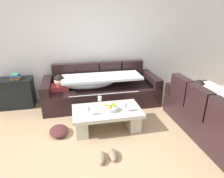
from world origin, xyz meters
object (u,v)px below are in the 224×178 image
wine_glass_near_right (125,105)px  crumpled_garment (59,131)px  wine_glass_near_left (88,109)px  book_stack_on_cabinet (16,76)px  couch_near_window (214,116)px  coffee_table (107,117)px  pair_of_shoes (107,156)px  couch_along_wall (100,90)px  side_cabinet (17,93)px  fruit_bowl (110,108)px  open_magazine (118,106)px  wine_glass_far_back (100,99)px

wine_glass_near_right → crumpled_garment: size_ratio=0.42×
wine_glass_near_left → book_stack_on_cabinet: size_ratio=0.72×
couch_near_window → coffee_table: 1.83m
book_stack_on_cabinet → pair_of_shoes: bearing=-52.6°
couch_along_wall → couch_near_window: (1.73, -1.58, 0.01)m
couch_near_window → wine_glass_near_right: couch_near_window is taller
side_cabinet → crumpled_garment: size_ratio=1.80×
fruit_bowl → pair_of_shoes: size_ratio=0.86×
wine_glass_near_right → book_stack_on_cabinet: bearing=144.8°
open_magazine → fruit_bowl: bearing=-133.5°
side_cabinet → wine_glass_near_right: bearing=-34.7°
open_magazine → book_stack_on_cabinet: book_stack_on_cabinet is taller
coffee_table → fruit_bowl: 0.19m
wine_glass_near_right → fruit_bowl: bearing=154.4°
wine_glass_far_back → wine_glass_near_left: bearing=-125.5°
wine_glass_near_right → open_magazine: size_ratio=0.59×
coffee_table → pair_of_shoes: bearing=-100.2°
fruit_bowl → side_cabinet: 2.25m
coffee_table → wine_glass_near_right: size_ratio=7.23×
open_magazine → side_cabinet: 2.34m
couch_along_wall → book_stack_on_cabinet: size_ratio=10.87×
open_magazine → pair_of_shoes: size_ratio=0.86×
couch_along_wall → crumpled_garment: (-0.88, -1.08, -0.27)m
open_magazine → book_stack_on_cabinet: (-1.95, 1.22, 0.31)m
wine_glass_far_back → side_cabinet: bearing=147.4°
fruit_bowl → wine_glass_near_left: bearing=-164.8°
side_cabinet → coffee_table: bearing=-36.1°
wine_glass_near_right → open_magazine: wine_glass_near_right is taller
wine_glass_near_left → open_magazine: 0.60m
couch_along_wall → wine_glass_near_left: size_ratio=15.16×
wine_glass_near_right → couch_near_window: bearing=-14.5°
crumpled_garment → couch_near_window: bearing=-11.0°
fruit_bowl → crumpled_garment: 0.97m
fruit_bowl → pair_of_shoes: 0.88m
wine_glass_near_left → wine_glass_far_back: bearing=54.5°
wine_glass_near_left → book_stack_on_cabinet: bearing=134.5°
couch_along_wall → fruit_bowl: bearing=-88.7°
fruit_bowl → pair_of_shoes: fruit_bowl is taller
wine_glass_near_left → pair_of_shoes: bearing=-73.5°
coffee_table → pair_of_shoes: 0.82m
fruit_bowl → pair_of_shoes: (-0.20, -0.77, -0.38)m
crumpled_garment → book_stack_on_cabinet: bearing=124.2°
wine_glass_near_left → couch_near_window: bearing=-10.4°
couch_near_window → couch_along_wall: bearing=47.5°
crumpled_garment → pair_of_shoes: bearing=-47.8°
coffee_table → book_stack_on_cabinet: size_ratio=5.18×
crumpled_garment → couch_along_wall: bearing=50.9°
pair_of_shoes → coffee_table: bearing=79.8°
couch_near_window → side_cabinet: bearing=62.9°
couch_near_window → wine_glass_near_left: size_ratio=12.01×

